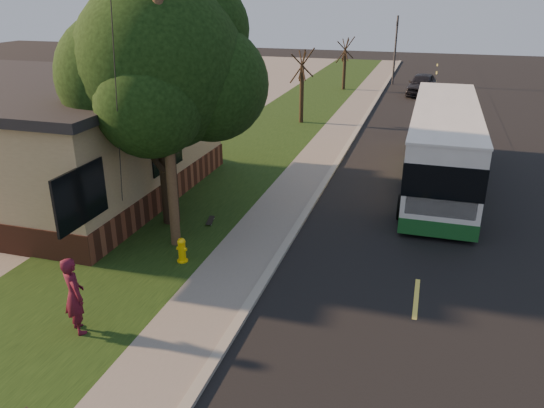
{
  "coord_description": "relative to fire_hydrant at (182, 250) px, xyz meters",
  "views": [
    {
      "loc": [
        3.83,
        -12.31,
        7.37
      ],
      "look_at": [
        -0.37,
        1.61,
        1.5
      ],
      "focal_mm": 35.0,
      "sensor_mm": 36.0,
      "label": 1
    }
  ],
  "objects": [
    {
      "name": "ground",
      "position": [
        2.6,
        0.0,
        -0.43
      ],
      "size": [
        120.0,
        120.0,
        0.0
      ],
      "primitive_type": "plane",
      "color": "black",
      "rests_on": "ground"
    },
    {
      "name": "road",
      "position": [
        6.6,
        10.0,
        -0.43
      ],
      "size": [
        8.0,
        80.0,
        0.01
      ],
      "primitive_type": "cube",
      "color": "black",
      "rests_on": "ground"
    },
    {
      "name": "fire_hydrant",
      "position": [
        0.0,
        0.0,
        0.0
      ],
      "size": [
        0.32,
        0.32,
        0.74
      ],
      "color": "yellow",
      "rests_on": "grass_verge"
    },
    {
      "name": "skateboard_main",
      "position": [
        -0.33,
        2.84,
        -0.31
      ],
      "size": [
        0.34,
        0.77,
        0.07
      ],
      "color": "black",
      "rests_on": "grass_verge"
    },
    {
      "name": "dumpster",
      "position": [
        -5.26,
        9.06,
        0.22
      ],
      "size": [
        1.64,
        1.46,
        1.21
      ],
      "color": "#133119",
      "rests_on": "building_lot"
    },
    {
      "name": "distant_car",
      "position": [
        5.6,
        29.77,
        0.35
      ],
      "size": [
        2.3,
        4.78,
        1.57
      ],
      "primitive_type": "imported",
      "rotation": [
        0.0,
        0.0,
        -0.1
      ],
      "color": "black",
      "rests_on": "ground"
    },
    {
      "name": "utility_pole",
      "position": [
        -0.71,
        0.99,
        4.2
      ],
      "size": [
        2.86,
        3.21,
        9.07
      ],
      "color": "#473321",
      "rests_on": "ground"
    },
    {
      "name": "skateboarder",
      "position": [
        -0.8,
        -3.76,
        0.58
      ],
      "size": [
        0.82,
        0.76,
        1.88
      ],
      "primitive_type": "imported",
      "rotation": [
        0.0,
        0.0,
        2.53
      ],
      "color": "#4A0E21",
      "rests_on": "grass_verge"
    },
    {
      "name": "sidewalk",
      "position": [
        1.6,
        10.0,
        -0.39
      ],
      "size": [
        2.0,
        80.0,
        0.08
      ],
      "primitive_type": "cube",
      "color": "slate",
      "rests_on": "ground"
    },
    {
      "name": "bare_tree_near",
      "position": [
        -0.9,
        18.0,
        1.72
      ],
      "size": [
        1.38,
        1.21,
        4.31
      ],
      "color": "black",
      "rests_on": "grass_verge"
    },
    {
      "name": "transit_bus",
      "position": [
        7.05,
        9.35,
        1.25
      ],
      "size": [
        2.69,
        11.67,
        3.16
      ],
      "color": "silver",
      "rests_on": "ground"
    },
    {
      "name": "grass_verge",
      "position": [
        -1.9,
        10.0,
        -0.4
      ],
      "size": [
        5.0,
        80.0,
        0.07
      ],
      "primitive_type": "cube",
      "color": "black",
      "rests_on": "ground"
    },
    {
      "name": "bare_tree_far",
      "position": [
        -0.4,
        30.0,
        1.57
      ],
      "size": [
        1.38,
        1.21,
        4.03
      ],
      "color": "black",
      "rests_on": "grass_verge"
    },
    {
      "name": "traffic_signal",
      "position": [
        3.1,
        34.0,
        2.73
      ],
      "size": [
        0.18,
        0.22,
        5.5
      ],
      "color": "#2D2D30",
      "rests_on": "ground"
    },
    {
      "name": "leafy_tree",
      "position": [
        -1.57,
        2.65,
        4.73
      ],
      "size": [
        6.3,
        6.0,
        7.8
      ],
      "color": "black",
      "rests_on": "grass_verge"
    },
    {
      "name": "building_lot",
      "position": [
        -11.9,
        10.0,
        -0.41
      ],
      "size": [
        15.0,
        80.0,
        0.04
      ],
      "primitive_type": "cube",
      "color": "slate",
      "rests_on": "ground"
    },
    {
      "name": "curb",
      "position": [
        2.6,
        10.0,
        -0.37
      ],
      "size": [
        0.25,
        80.0,
        0.12
      ],
      "primitive_type": "cube",
      "color": "gray",
      "rests_on": "ground"
    }
  ]
}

